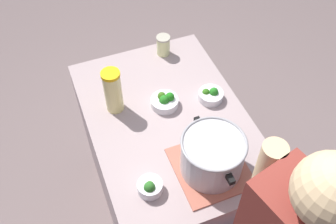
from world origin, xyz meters
The scene contains 9 objects.
ground_plane centered at (0.00, 0.00, 0.00)m, with size 8.00×8.00×0.00m, color slate.
counter_slab centered at (0.00, 0.00, 0.47)m, with size 1.08×0.75×0.94m, color #A69292.
dish_cloth centered at (0.32, 0.07, 0.94)m, with size 0.32×0.31×0.01m, color #B56450.
cooking_pot centered at (0.32, 0.07, 1.04)m, with size 0.34×0.27×0.19m.
lemonade_pitcher centered at (-0.16, -0.22, 1.06)m, with size 0.09×0.09×0.24m.
mason_jar centered at (-0.45, 0.15, 1.00)m, with size 0.08×0.08×0.11m.
broccoli_bowl_front centered at (-0.09, 0.02, 0.97)m, with size 0.14×0.14×0.08m.
broccoli_bowl_center centered at (-0.04, 0.25, 0.97)m, with size 0.13×0.13×0.07m.
broccoli_bowl_back centered at (0.33, -0.21, 0.97)m, with size 0.11×0.11×0.08m.
Camera 1 is at (1.08, -0.42, 2.38)m, focal length 41.03 mm.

